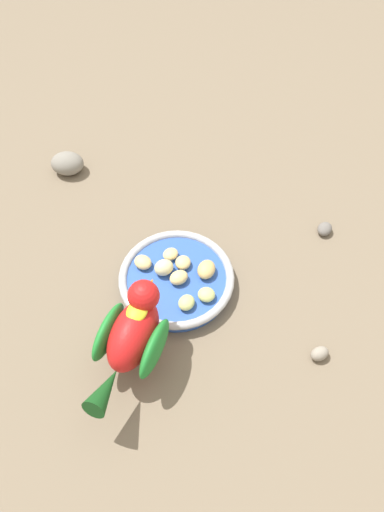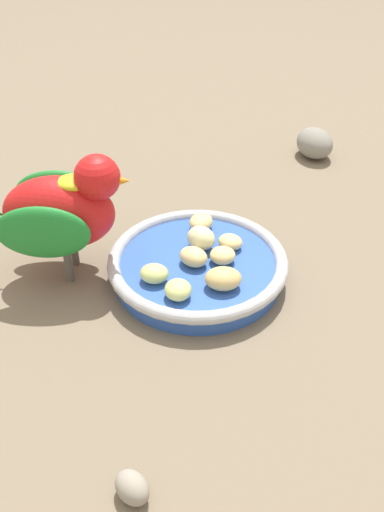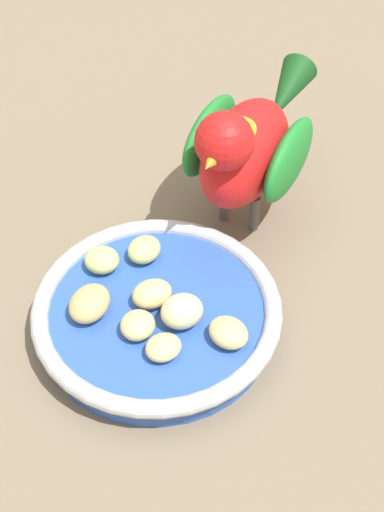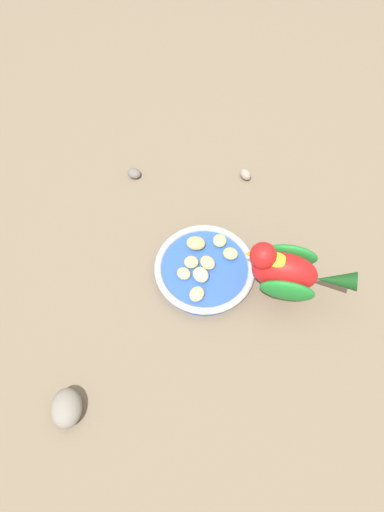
# 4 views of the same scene
# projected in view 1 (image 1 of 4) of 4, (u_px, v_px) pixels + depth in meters

# --- Properties ---
(ground_plane) EXTENTS (4.00, 4.00, 0.00)m
(ground_plane) POSITION_uv_depth(u_px,v_px,m) (176.00, 299.00, 0.90)
(ground_plane) COLOR #756651
(feeding_bowl) EXTENTS (0.20, 0.20, 0.03)m
(feeding_bowl) POSITION_uv_depth(u_px,v_px,m) (177.00, 280.00, 0.91)
(feeding_bowl) COLOR #2D56B7
(feeding_bowl) RESTS_ON ground_plane
(apple_piece_0) EXTENTS (0.04, 0.04, 0.02)m
(apple_piece_0) POSITION_uv_depth(u_px,v_px,m) (178.00, 277.00, 0.89)
(apple_piece_0) COLOR #E5C67F
(apple_piece_0) RESTS_ON feeding_bowl
(apple_piece_1) EXTENTS (0.03, 0.03, 0.02)m
(apple_piece_1) POSITION_uv_depth(u_px,v_px,m) (184.00, 263.00, 0.91)
(apple_piece_1) COLOR #E5C67F
(apple_piece_1) RESTS_ON feeding_bowl
(apple_piece_2) EXTENTS (0.03, 0.04, 0.02)m
(apple_piece_2) POSITION_uv_depth(u_px,v_px,m) (206.00, 269.00, 0.90)
(apple_piece_2) COLOR tan
(apple_piece_2) RESTS_ON feeding_bowl
(apple_piece_3) EXTENTS (0.03, 0.03, 0.02)m
(apple_piece_3) POSITION_uv_depth(u_px,v_px,m) (207.00, 294.00, 0.87)
(apple_piece_3) COLOR #C6D17A
(apple_piece_3) RESTS_ON feeding_bowl
(apple_piece_4) EXTENTS (0.04, 0.04, 0.02)m
(apple_piece_4) POSITION_uv_depth(u_px,v_px,m) (171.00, 254.00, 0.92)
(apple_piece_4) COLOR #E5C67F
(apple_piece_4) RESTS_ON feeding_bowl
(apple_piece_5) EXTENTS (0.04, 0.04, 0.03)m
(apple_piece_5) POSITION_uv_depth(u_px,v_px,m) (164.00, 268.00, 0.90)
(apple_piece_5) COLOR beige
(apple_piece_5) RESTS_ON feeding_bowl
(apple_piece_6) EXTENTS (0.04, 0.04, 0.02)m
(apple_piece_6) POSITION_uv_depth(u_px,v_px,m) (143.00, 262.00, 0.91)
(apple_piece_6) COLOR #E5C67F
(apple_piece_6) RESTS_ON feeding_bowl
(apple_piece_7) EXTENTS (0.03, 0.04, 0.02)m
(apple_piece_7) POSITION_uv_depth(u_px,v_px,m) (186.00, 303.00, 0.86)
(apple_piece_7) COLOR #C6D17A
(apple_piece_7) RESTS_ON feeding_bowl
(parrot) EXTENTS (0.11, 0.21, 0.15)m
(parrot) POSITION_uv_depth(u_px,v_px,m) (132.00, 336.00, 0.77)
(parrot) COLOR #59544C
(parrot) RESTS_ON ground_plane
(rock_large) EXTENTS (0.07, 0.06, 0.04)m
(rock_large) POSITION_uv_depth(u_px,v_px,m) (67.00, 163.00, 1.06)
(rock_large) COLOR gray
(rock_large) RESTS_ON ground_plane
(pebble_0) EXTENTS (0.04, 0.04, 0.02)m
(pebble_0) POSITION_uv_depth(u_px,v_px,m) (320.00, 354.00, 0.83)
(pebble_0) COLOR gray
(pebble_0) RESTS_ON ground_plane
(pebble_1) EXTENTS (0.04, 0.04, 0.02)m
(pebble_1) POSITION_uv_depth(u_px,v_px,m) (325.00, 229.00, 0.98)
(pebble_1) COLOR slate
(pebble_1) RESTS_ON ground_plane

